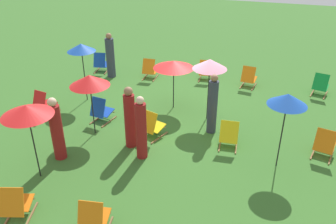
# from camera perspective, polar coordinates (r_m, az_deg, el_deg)

# --- Properties ---
(ground_plane) EXTENTS (40.00, 40.00, 0.00)m
(ground_plane) POSITION_cam_1_polar(r_m,az_deg,el_deg) (11.56, 1.86, 0.45)
(ground_plane) COLOR #386B28
(deckchair_0) EXTENTS (0.63, 0.85, 0.83)m
(deckchair_0) POSITION_cam_1_polar(r_m,az_deg,el_deg) (13.52, 23.56, 3.97)
(deckchair_0) COLOR olive
(deckchair_0) RESTS_ON ground
(deckchair_1) EXTENTS (0.60, 0.83, 0.83)m
(deckchair_1) POSITION_cam_1_polar(r_m,az_deg,el_deg) (7.17, -11.99, -16.58)
(deckchair_1) COLOR olive
(deckchair_1) RESTS_ON ground
(deckchair_2) EXTENTS (0.59, 0.82, 0.83)m
(deckchair_2) POSITION_cam_1_polar(r_m,az_deg,el_deg) (10.85, -10.81, 0.18)
(deckchair_2) COLOR olive
(deckchair_2) RESTS_ON ground
(deckchair_4) EXTENTS (0.55, 0.81, 0.83)m
(deckchair_4) POSITION_cam_1_polar(r_m,az_deg,el_deg) (13.78, 6.16, 6.65)
(deckchair_4) COLOR olive
(deckchair_4) RESTS_ON ground
(deckchair_5) EXTENTS (0.54, 0.80, 0.83)m
(deckchair_5) POSITION_cam_1_polar(r_m,az_deg,el_deg) (9.58, 9.90, -3.72)
(deckchair_5) COLOR olive
(deckchair_5) RESTS_ON ground
(deckchair_7) EXTENTS (0.57, 0.81, 0.83)m
(deckchair_7) POSITION_cam_1_polar(r_m,az_deg,el_deg) (13.40, 13.01, 5.46)
(deckchair_7) COLOR olive
(deckchair_7) RESTS_ON ground
(deckchair_8) EXTENTS (0.68, 0.87, 0.83)m
(deckchair_8) POSITION_cam_1_polar(r_m,az_deg,el_deg) (7.93, -23.47, -13.60)
(deckchair_8) COLOR olive
(deckchair_8) RESTS_ON ground
(deckchair_9) EXTENTS (0.69, 0.87, 0.83)m
(deckchair_9) POSITION_cam_1_polar(r_m,az_deg,el_deg) (9.89, -2.63, -2.21)
(deckchair_9) COLOR olive
(deckchair_9) RESTS_ON ground
(deckchair_10) EXTENTS (0.60, 0.83, 0.83)m
(deckchair_10) POSITION_cam_1_polar(r_m,az_deg,el_deg) (14.79, -10.86, 7.81)
(deckchair_10) COLOR olive
(deckchair_10) RESTS_ON ground
(deckchair_11) EXTENTS (0.60, 0.83, 0.83)m
(deckchair_11) POSITION_cam_1_polar(r_m,az_deg,el_deg) (11.76, -19.58, 1.24)
(deckchair_11) COLOR olive
(deckchair_11) RESTS_ON ground
(deckchair_12) EXTENTS (0.63, 0.85, 0.83)m
(deckchair_12) POSITION_cam_1_polar(r_m,az_deg,el_deg) (9.91, 24.11, -4.83)
(deckchair_12) COLOR olive
(deckchair_12) RESTS_ON ground
(deckchair_13) EXTENTS (0.52, 0.79, 0.83)m
(deckchair_13) POSITION_cam_1_polar(r_m,az_deg,el_deg) (13.86, -2.99, 6.91)
(deckchair_13) COLOR olive
(deckchair_13) RESTS_ON ground
(umbrella_0) EXTENTS (1.02, 1.02, 1.95)m
(umbrella_0) POSITION_cam_1_polar(r_m,az_deg,el_deg) (10.33, 6.83, 7.73)
(umbrella_0) COLOR black
(umbrella_0) RESTS_ON ground
(umbrella_1) EXTENTS (1.14, 1.14, 1.91)m
(umbrella_1) POSITION_cam_1_polar(r_m,az_deg,el_deg) (8.23, -21.99, 0.23)
(umbrella_1) COLOR black
(umbrella_1) RESTS_ON ground
(umbrella_2) EXTENTS (1.29, 1.29, 1.63)m
(umbrella_2) POSITION_cam_1_polar(r_m,az_deg,el_deg) (11.08, 0.93, 7.74)
(umbrella_2) COLOR black
(umbrella_2) RESTS_ON ground
(umbrella_3) EXTENTS (1.10, 1.10, 1.81)m
(umbrella_3) POSITION_cam_1_polar(r_m,az_deg,el_deg) (9.72, -12.67, 5.03)
(umbrella_3) COLOR black
(umbrella_3) RESTS_ON ground
(umbrella_4) EXTENTS (0.91, 0.91, 1.99)m
(umbrella_4) POSITION_cam_1_polar(r_m,az_deg,el_deg) (8.43, 18.90, 1.90)
(umbrella_4) COLOR black
(umbrella_4) RESTS_ON ground
(umbrella_5) EXTENTS (0.93, 0.93, 2.00)m
(umbrella_5) POSITION_cam_1_polar(r_m,az_deg,el_deg) (11.85, -13.95, 10.11)
(umbrella_5) COLOR black
(umbrella_5) RESTS_ON ground
(person_0) EXTENTS (0.39, 0.39, 1.76)m
(person_0) POSITION_cam_1_polar(r_m,az_deg,el_deg) (14.07, -9.37, 8.88)
(person_0) COLOR #333847
(person_0) RESTS_ON ground
(person_1) EXTENTS (0.39, 0.39, 1.74)m
(person_1) POSITION_cam_1_polar(r_m,az_deg,el_deg) (8.83, -4.39, -2.82)
(person_1) COLOR maroon
(person_1) RESTS_ON ground
(person_2) EXTENTS (0.42, 0.42, 1.75)m
(person_2) POSITION_cam_1_polar(r_m,az_deg,el_deg) (9.32, -6.23, -1.07)
(person_2) COLOR maroon
(person_2) RESTS_ON ground
(person_3) EXTENTS (0.32, 0.32, 1.79)m
(person_3) POSITION_cam_1_polar(r_m,az_deg,el_deg) (9.99, 7.26, 1.08)
(person_3) COLOR #333847
(person_3) RESTS_ON ground
(person_4) EXTENTS (0.36, 0.36, 1.71)m
(person_4) POSITION_cam_1_polar(r_m,az_deg,el_deg) (9.22, -17.66, -2.87)
(person_4) COLOR maroon
(person_4) RESTS_ON ground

